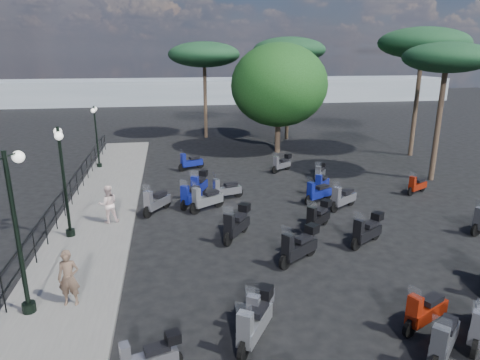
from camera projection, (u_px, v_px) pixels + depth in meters
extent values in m
plane|color=black|center=(271.00, 242.00, 15.44)|extent=(120.00, 120.00, 0.00)
cube|color=#5F5D5B|center=(97.00, 220.00, 17.23)|extent=(3.00, 30.00, 0.15)
cylinder|color=black|center=(3.00, 294.00, 10.84)|extent=(0.04, 0.04, 1.10)
cylinder|color=black|center=(20.00, 268.00, 12.13)|extent=(0.04, 0.04, 1.10)
cylinder|color=black|center=(34.00, 247.00, 13.42)|extent=(0.04, 0.04, 1.10)
cylinder|color=black|center=(46.00, 230.00, 14.72)|extent=(0.04, 0.04, 1.10)
cylinder|color=black|center=(56.00, 215.00, 16.01)|extent=(0.04, 0.04, 1.10)
cylinder|color=black|center=(64.00, 203.00, 17.30)|extent=(0.04, 0.04, 1.10)
cylinder|color=black|center=(71.00, 193.00, 18.59)|extent=(0.04, 0.04, 1.10)
cylinder|color=black|center=(77.00, 183.00, 19.88)|extent=(0.04, 0.04, 1.10)
cylinder|color=black|center=(82.00, 175.00, 21.18)|extent=(0.04, 0.04, 1.10)
cylinder|color=black|center=(87.00, 168.00, 22.47)|extent=(0.04, 0.04, 1.10)
cylinder|color=black|center=(91.00, 162.00, 23.76)|extent=(0.04, 0.04, 1.10)
cylinder|color=black|center=(95.00, 156.00, 25.05)|extent=(0.04, 0.04, 1.10)
cylinder|color=black|center=(99.00, 151.00, 26.35)|extent=(0.04, 0.04, 1.10)
cylinder|color=black|center=(102.00, 146.00, 27.64)|extent=(0.04, 0.04, 1.10)
cylinder|color=black|center=(105.00, 142.00, 28.93)|extent=(0.04, 0.04, 1.10)
cube|color=black|center=(58.00, 196.00, 16.50)|extent=(0.04, 26.00, 0.04)
cube|color=black|center=(60.00, 209.00, 16.65)|extent=(0.04, 26.00, 0.04)
cylinder|color=black|center=(29.00, 307.00, 11.00)|extent=(0.34, 0.34, 0.26)
cylinder|color=black|center=(17.00, 236.00, 10.42)|extent=(0.12, 0.12, 4.26)
cylinder|color=black|center=(4.00, 157.00, 9.85)|extent=(0.33, 0.93, 0.04)
sphere|color=white|center=(18.00, 157.00, 10.34)|extent=(0.30, 0.30, 0.30)
cylinder|color=black|center=(71.00, 233.00, 15.55)|extent=(0.32, 0.32, 0.24)
cylinder|color=black|center=(64.00, 183.00, 15.00)|extent=(0.11, 0.11, 4.01)
cylinder|color=black|center=(58.00, 131.00, 14.47)|extent=(0.27, 0.88, 0.04)
sphere|color=white|center=(58.00, 131.00, 14.89)|extent=(0.28, 0.28, 0.28)
sphere|color=white|center=(59.00, 136.00, 14.10)|extent=(0.28, 0.28, 0.28)
cylinder|color=black|center=(99.00, 165.00, 24.82)|extent=(0.28, 0.28, 0.21)
cylinder|color=black|center=(97.00, 137.00, 24.34)|extent=(0.10, 0.10, 3.52)
cylinder|color=black|center=(94.00, 108.00, 23.87)|extent=(0.06, 0.79, 0.04)
sphere|color=white|center=(95.00, 109.00, 24.27)|extent=(0.25, 0.25, 0.25)
sphere|color=white|center=(93.00, 111.00, 23.53)|extent=(0.25, 0.25, 0.25)
imported|color=brown|center=(69.00, 278.00, 11.16)|extent=(0.59, 0.41, 1.54)
imported|color=beige|center=(108.00, 204.00, 16.60)|extent=(0.84, 0.71, 1.50)
cylinder|color=black|center=(173.00, 360.00, 9.23)|extent=(0.43, 0.21, 0.43)
cube|color=#92939B|center=(151.00, 360.00, 8.97)|extent=(1.19, 0.62, 0.30)
cube|color=black|center=(157.00, 348.00, 8.97)|extent=(0.59, 0.41, 0.12)
cube|color=#92939B|center=(125.00, 358.00, 8.69)|extent=(0.26, 0.31, 0.62)
plane|color=white|center=(121.00, 342.00, 8.55)|extent=(0.16, 0.34, 0.33)
cube|color=black|center=(173.00, 337.00, 9.07)|extent=(0.37, 0.36, 0.23)
cylinder|color=black|center=(228.00, 239.00, 15.03)|extent=(0.40, 0.50, 0.54)
cylinder|color=black|center=(244.00, 225.00, 16.19)|extent=(0.40, 0.50, 0.54)
cube|color=black|center=(237.00, 226.00, 15.60)|extent=(1.14, 1.41, 0.38)
cube|color=black|center=(239.00, 216.00, 15.68)|extent=(0.66, 0.74, 0.16)
cube|color=black|center=(229.00, 224.00, 14.96)|extent=(0.42, 0.39, 0.78)
plane|color=white|center=(228.00, 212.00, 14.76)|extent=(0.40, 0.32, 0.42)
cube|color=black|center=(244.00, 208.00, 16.01)|extent=(0.51, 0.52, 0.29)
cylinder|color=black|center=(148.00, 212.00, 17.57)|extent=(0.39, 0.48, 0.52)
cylinder|color=black|center=(166.00, 202.00, 18.68)|extent=(0.39, 0.48, 0.52)
cube|color=#92939B|center=(158.00, 202.00, 18.12)|extent=(1.11, 1.35, 0.37)
cube|color=black|center=(160.00, 194.00, 18.19)|extent=(0.64, 0.71, 0.15)
cube|color=#92939B|center=(148.00, 200.00, 17.50)|extent=(0.40, 0.38, 0.75)
plane|color=white|center=(147.00, 189.00, 17.31)|extent=(0.38, 0.31, 0.40)
cylinder|color=black|center=(184.00, 205.00, 18.38)|extent=(0.35, 0.48, 0.50)
cylinder|color=black|center=(198.00, 196.00, 19.49)|extent=(0.35, 0.48, 0.50)
cube|color=navy|center=(192.00, 196.00, 18.93)|extent=(1.02, 1.34, 0.35)
cube|color=black|center=(193.00, 189.00, 19.00)|extent=(0.60, 0.70, 0.15)
cube|color=navy|center=(185.00, 194.00, 18.32)|extent=(0.39, 0.36, 0.73)
plane|color=white|center=(184.00, 184.00, 18.13)|extent=(0.38, 0.28, 0.39)
cylinder|color=black|center=(195.00, 195.00, 19.57)|extent=(0.31, 0.52, 0.52)
cylinder|color=black|center=(204.00, 187.00, 20.79)|extent=(0.31, 0.52, 0.52)
cube|color=navy|center=(200.00, 187.00, 20.18)|extent=(0.90, 1.45, 0.37)
cube|color=black|center=(201.00, 179.00, 20.26)|extent=(0.56, 0.73, 0.15)
cube|color=navy|center=(195.00, 184.00, 19.51)|extent=(0.40, 0.35, 0.76)
plane|color=white|center=(194.00, 175.00, 19.31)|extent=(0.42, 0.24, 0.41)
cube|color=black|center=(203.00, 173.00, 20.61)|extent=(0.47, 0.48, 0.28)
cylinder|color=black|center=(243.00, 350.00, 9.44)|extent=(0.38, 0.50, 0.53)
cylinder|color=black|center=(264.00, 317.00, 10.60)|extent=(0.38, 0.50, 0.53)
cube|color=gray|center=(255.00, 324.00, 10.01)|extent=(1.08, 1.41, 0.37)
cube|color=black|center=(258.00, 309.00, 10.09)|extent=(0.63, 0.73, 0.15)
cube|color=gray|center=(245.00, 328.00, 9.37)|extent=(0.41, 0.38, 0.77)
plane|color=white|center=(244.00, 310.00, 9.17)|extent=(0.40, 0.30, 0.41)
cube|color=black|center=(265.00, 292.00, 10.42)|extent=(0.50, 0.50, 0.29)
cylinder|color=black|center=(252.00, 327.00, 10.28)|extent=(0.33, 0.46, 0.48)
cylinder|color=black|center=(267.00, 301.00, 11.35)|extent=(0.33, 0.46, 0.48)
cube|color=#92939B|center=(261.00, 306.00, 10.81)|extent=(0.96, 1.29, 0.34)
cube|color=black|center=(263.00, 293.00, 10.88)|extent=(0.56, 0.67, 0.14)
cube|color=#92939B|center=(253.00, 308.00, 10.22)|extent=(0.37, 0.34, 0.70)
plane|color=white|center=(253.00, 293.00, 10.04)|extent=(0.37, 0.26, 0.37)
cylinder|color=black|center=(285.00, 262.00, 13.41)|extent=(0.50, 0.40, 0.53)
cylinder|color=black|center=(311.00, 248.00, 14.30)|extent=(0.50, 0.40, 0.53)
cube|color=black|center=(300.00, 249.00, 13.83)|extent=(1.39, 1.14, 0.38)
cube|color=black|center=(304.00, 238.00, 13.87)|extent=(0.73, 0.65, 0.15)
cube|color=black|center=(288.00, 246.00, 13.32)|extent=(0.39, 0.41, 0.77)
plane|color=white|center=(287.00, 232.00, 13.13)|extent=(0.31, 0.39, 0.41)
cube|color=black|center=(312.00, 229.00, 14.11)|extent=(0.51, 0.51, 0.29)
cylinder|color=black|center=(195.00, 208.00, 17.97)|extent=(0.49, 0.37, 0.52)
cylinder|color=black|center=(219.00, 201.00, 18.81)|extent=(0.49, 0.37, 0.52)
cube|color=gray|center=(208.00, 200.00, 18.37)|extent=(1.38, 1.07, 0.37)
cube|color=black|center=(211.00, 193.00, 18.40)|extent=(0.72, 0.62, 0.15)
cube|color=gray|center=(196.00, 197.00, 17.88)|extent=(0.38, 0.40, 0.76)
plane|color=white|center=(195.00, 186.00, 17.70)|extent=(0.29, 0.39, 0.40)
cylinder|color=black|center=(215.00, 196.00, 19.50)|extent=(0.49, 0.25, 0.48)
cylinder|color=black|center=(238.00, 193.00, 20.04)|extent=(0.49, 0.25, 0.48)
cube|color=#92939B|center=(228.00, 191.00, 19.74)|extent=(1.35, 0.73, 0.34)
cube|color=black|center=(231.00, 184.00, 19.73)|extent=(0.67, 0.47, 0.14)
cube|color=#92939B|center=(216.00, 187.00, 19.40)|extent=(0.30, 0.36, 0.70)
plane|color=white|center=(215.00, 177.00, 19.24)|extent=(0.19, 0.39, 0.37)
cylinder|color=black|center=(182.00, 167.00, 24.39)|extent=(0.47, 0.29, 0.47)
cylinder|color=black|center=(200.00, 164.00, 25.04)|extent=(0.47, 0.29, 0.47)
cube|color=navy|center=(192.00, 163.00, 24.69)|extent=(1.30, 0.86, 0.33)
cube|color=black|center=(194.00, 158.00, 24.70)|extent=(0.66, 0.52, 0.14)
cube|color=navy|center=(183.00, 160.00, 24.30)|extent=(0.32, 0.36, 0.69)
plane|color=white|center=(182.00, 152.00, 24.14)|extent=(0.23, 0.37, 0.37)
cylinder|color=black|center=(449.00, 334.00, 10.00)|extent=(0.44, 0.43, 0.51)
cube|color=#43454A|center=(444.00, 340.00, 9.49)|extent=(1.25, 1.21, 0.36)
cube|color=black|center=(448.00, 324.00, 9.55)|extent=(0.68, 0.67, 0.15)
cube|color=#43454A|center=(439.00, 343.00, 8.95)|extent=(0.39, 0.39, 0.74)
plane|color=white|center=(442.00, 325.00, 8.76)|extent=(0.34, 0.35, 0.39)
cylinder|color=black|center=(478.00, 337.00, 9.96)|extent=(0.34, 0.38, 0.42)
cylinder|color=black|center=(480.00, 314.00, 10.83)|extent=(0.34, 0.38, 0.42)
cylinder|color=black|center=(310.00, 229.00, 15.96)|extent=(0.43, 0.41, 0.49)
cylinder|color=black|center=(325.00, 219.00, 16.89)|extent=(0.43, 0.41, 0.49)
cube|color=black|center=(319.00, 219.00, 16.41)|extent=(1.20, 1.16, 0.35)
cube|color=black|center=(321.00, 210.00, 16.46)|extent=(0.66, 0.64, 0.14)
cube|color=black|center=(312.00, 216.00, 15.89)|extent=(0.37, 0.38, 0.71)
plane|color=white|center=(311.00, 205.00, 15.71)|extent=(0.32, 0.34, 0.38)
cube|color=black|center=(326.00, 203.00, 16.72)|extent=(0.48, 0.47, 0.26)
cylinder|color=black|center=(309.00, 200.00, 19.03)|extent=(0.47, 0.31, 0.48)
cylinder|color=black|center=(327.00, 195.00, 19.73)|extent=(0.47, 0.31, 0.48)
cube|color=navy|center=(319.00, 193.00, 19.35)|extent=(1.31, 0.91, 0.34)
cube|color=black|center=(322.00, 187.00, 19.37)|extent=(0.67, 0.55, 0.14)
cube|color=navy|center=(311.00, 190.00, 18.94)|extent=(0.34, 0.37, 0.70)
plane|color=white|center=(311.00, 180.00, 18.77)|extent=(0.25, 0.37, 0.37)
cylinder|color=black|center=(275.00, 170.00, 23.99)|extent=(0.42, 0.33, 0.44)
cylinder|color=black|center=(288.00, 166.00, 24.73)|extent=(0.42, 0.33, 0.44)
cube|color=#92939B|center=(282.00, 165.00, 24.34)|extent=(1.16, 0.95, 0.31)
cube|color=black|center=(284.00, 160.00, 24.37)|extent=(0.61, 0.54, 0.13)
cube|color=#92939B|center=(276.00, 162.00, 23.91)|extent=(0.33, 0.34, 0.65)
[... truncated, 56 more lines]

